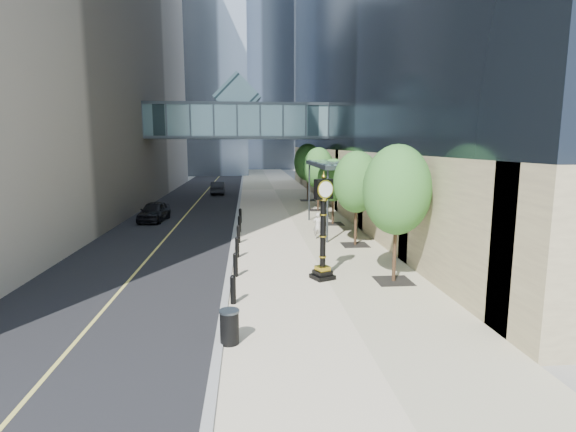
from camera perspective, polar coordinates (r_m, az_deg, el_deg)
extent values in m
plane|color=gray|center=(15.04, 3.51, -12.24)|extent=(320.00, 320.00, 0.00)
cube|color=black|center=(54.34, -10.23, 3.22)|extent=(8.00, 180.00, 0.02)
cube|color=beige|center=(54.21, -1.77, 3.37)|extent=(8.00, 180.00, 0.06)
cube|color=gray|center=(54.12, -6.01, 3.32)|extent=(0.25, 180.00, 0.07)
cube|color=#A7B9D2|center=(136.60, -7.08, 20.49)|extent=(22.00, 22.00, 65.00)
cube|color=#44666D|center=(41.90, -6.42, 11.85)|extent=(17.00, 4.00, 3.00)
cube|color=#383F44|center=(41.86, -6.38, 9.87)|extent=(17.00, 4.20, 0.25)
cube|color=#383F44|center=(41.99, -6.46, 13.83)|extent=(17.00, 4.20, 0.25)
cube|color=#44666D|center=(42.05, -6.47, 14.71)|extent=(4.24, 3.00, 4.24)
cube|color=#383F44|center=(28.44, 6.37, 6.51)|extent=(3.00, 8.00, 0.25)
cube|color=#44666D|center=(28.43, 6.38, 6.81)|extent=(2.80, 7.80, 0.06)
cylinder|color=#383F44|center=(24.76, 5.03, 1.26)|extent=(0.12, 0.12, 4.20)
cylinder|color=#383F44|center=(32.02, 2.71, 3.07)|extent=(0.12, 0.12, 4.20)
cylinder|color=black|center=(15.66, -6.99, -9.43)|extent=(0.20, 0.20, 0.90)
cylinder|color=black|center=(18.72, -6.68, -6.32)|extent=(0.20, 0.20, 0.90)
cylinder|color=black|center=(21.82, -6.46, -4.08)|extent=(0.20, 0.20, 0.90)
cylinder|color=black|center=(24.95, -6.30, -2.40)|extent=(0.20, 0.20, 0.90)
cylinder|color=black|center=(28.09, -6.17, -1.10)|extent=(0.20, 0.20, 0.90)
cylinder|color=black|center=(31.25, -6.07, -0.06)|extent=(0.20, 0.20, 0.90)
cube|color=black|center=(18.60, 13.24, -8.02)|extent=(1.40, 1.40, 0.02)
cylinder|color=#3C2A19|center=(18.23, 13.40, -3.72)|extent=(0.14, 0.14, 2.88)
ellipsoid|color=#265E22|center=(17.88, 13.66, 3.25)|extent=(2.64, 2.64, 3.52)
cube|color=black|center=(24.64, 8.51, -3.64)|extent=(1.40, 1.40, 0.02)
cylinder|color=#3C2A19|center=(24.38, 8.58, -0.58)|extent=(0.14, 0.14, 2.69)
ellipsoid|color=#265E22|center=(24.12, 8.70, 4.30)|extent=(2.47, 2.47, 3.29)
cube|color=black|center=(30.87, 5.69, -1.00)|extent=(1.40, 1.40, 0.02)
cylinder|color=#3C2A19|center=(30.68, 5.72, 1.16)|extent=(0.14, 0.14, 2.37)
ellipsoid|color=#265E22|center=(30.48, 5.78, 4.57)|extent=(2.17, 2.17, 2.89)
cube|color=black|center=(37.19, 3.82, 0.76)|extent=(1.40, 1.40, 0.02)
cylinder|color=#3C2A19|center=(37.02, 3.84, 2.84)|extent=(0.14, 0.14, 2.74)
ellipsoid|color=#265E22|center=(36.84, 3.88, 6.11)|extent=(2.51, 2.51, 3.35)
cube|color=black|center=(43.56, 2.50, 2.00)|extent=(1.40, 1.40, 0.02)
cylinder|color=#3C2A19|center=(43.41, 2.51, 3.89)|extent=(0.14, 0.14, 2.90)
ellipsoid|color=#265E22|center=(43.26, 2.53, 6.84)|extent=(2.65, 2.65, 3.54)
cube|color=black|center=(18.45, 4.39, -7.69)|extent=(1.05, 1.05, 0.18)
cube|color=black|center=(18.40, 4.40, -7.16)|extent=(0.82, 0.82, 0.18)
cube|color=gold|center=(18.35, 4.40, -6.63)|extent=(0.64, 0.64, 0.18)
cylinder|color=black|center=(18.01, 4.46, -2.17)|extent=(0.23, 0.23, 2.74)
cube|color=black|center=(17.75, 4.53, 3.43)|extent=(0.79, 0.55, 0.79)
cylinder|color=white|center=(17.90, 4.45, 3.48)|extent=(0.58, 0.29, 0.62)
cylinder|color=white|center=(17.60, 4.62, 3.38)|extent=(0.58, 0.29, 0.62)
sphere|color=gold|center=(17.71, 4.55, 4.99)|extent=(0.18, 0.18, 0.18)
cylinder|color=black|center=(12.74, -7.44, -13.91)|extent=(0.64, 0.64, 0.90)
imported|color=#BBB8AC|center=(25.85, 3.81, -1.24)|extent=(0.65, 0.52, 1.54)
imported|color=black|center=(33.44, -16.64, 0.56)|extent=(1.94, 4.18, 1.38)
imported|color=black|center=(49.97, -8.88, 3.55)|extent=(1.53, 4.19, 1.37)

